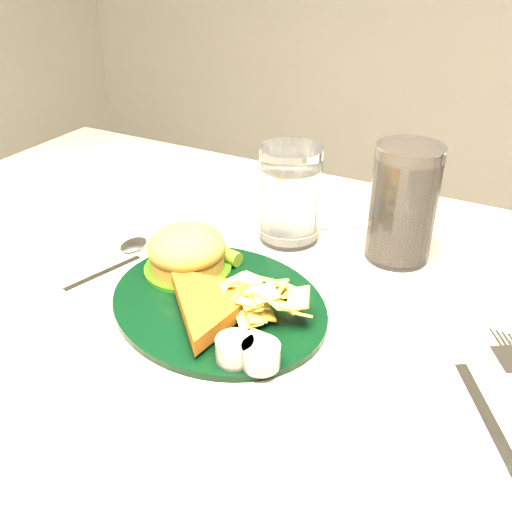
{
  "coord_description": "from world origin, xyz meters",
  "views": [
    {
      "loc": [
        0.29,
        -0.48,
        1.14
      ],
      "look_at": [
        0.02,
        0.02,
        0.8
      ],
      "focal_mm": 40.0,
      "sensor_mm": 36.0,
      "label": 1
    }
  ],
  "objects_px": {
    "cola_glass": "(403,204)",
    "table": "(236,495)",
    "fork_napkin": "(488,410)",
    "dinner_plate": "(217,284)",
    "water_glass": "(290,194)"
  },
  "relations": [
    {
      "from": "water_glass",
      "to": "fork_napkin",
      "type": "distance_m",
      "value": 0.38
    },
    {
      "from": "table",
      "to": "cola_glass",
      "type": "relative_size",
      "value": 7.79
    },
    {
      "from": "fork_napkin",
      "to": "dinner_plate",
      "type": "bearing_deg",
      "value": 144.31
    },
    {
      "from": "table",
      "to": "dinner_plate",
      "type": "height_order",
      "value": "dinner_plate"
    },
    {
      "from": "dinner_plate",
      "to": "table",
      "type": "bearing_deg",
      "value": 111.4
    },
    {
      "from": "dinner_plate",
      "to": "cola_glass",
      "type": "relative_size",
      "value": 1.77
    },
    {
      "from": "cola_glass",
      "to": "table",
      "type": "bearing_deg",
      "value": -129.57
    },
    {
      "from": "dinner_plate",
      "to": "water_glass",
      "type": "distance_m",
      "value": 0.19
    },
    {
      "from": "dinner_plate",
      "to": "fork_napkin",
      "type": "bearing_deg",
      "value": 14.96
    },
    {
      "from": "cola_glass",
      "to": "fork_napkin",
      "type": "xyz_separation_m",
      "value": [
        0.15,
        -0.24,
        -0.07
      ]
    },
    {
      "from": "dinner_plate",
      "to": "fork_napkin",
      "type": "xyz_separation_m",
      "value": [
        0.3,
        -0.03,
        -0.02
      ]
    },
    {
      "from": "water_glass",
      "to": "fork_napkin",
      "type": "relative_size",
      "value": 0.74
    },
    {
      "from": "fork_napkin",
      "to": "cola_glass",
      "type": "bearing_deg",
      "value": 92.55
    },
    {
      "from": "table",
      "to": "water_glass",
      "type": "distance_m",
      "value": 0.47
    },
    {
      "from": "table",
      "to": "water_glass",
      "type": "xyz_separation_m",
      "value": [
        0.0,
        0.16,
        0.44
      ]
    }
  ]
}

